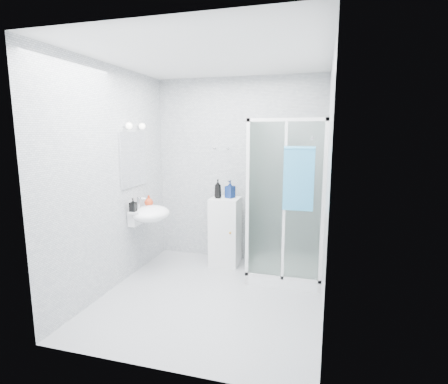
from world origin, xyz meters
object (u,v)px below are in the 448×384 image
(soap_dispenser_orange, at_px, (149,201))
(wall_basin, at_px, (149,214))
(soap_dispenser_black, at_px, (133,205))
(hand_towel, at_px, (299,177))
(shower_enclosure, at_px, (280,243))
(shampoo_bottle_a, at_px, (218,189))
(shampoo_bottle_b, at_px, (230,189))
(storage_cabinet, at_px, (225,231))

(soap_dispenser_orange, bearing_deg, wall_basin, -61.17)
(wall_basin, bearing_deg, soap_dispenser_black, -123.93)
(wall_basin, xyz_separation_m, hand_towel, (1.89, -0.09, 0.55))
(shower_enclosure, xyz_separation_m, shampoo_bottle_a, (-0.88, 0.21, 0.63))
(hand_towel, relative_size, shampoo_bottle_b, 2.94)
(wall_basin, bearing_deg, soap_dispenser_orange, 118.83)
(storage_cabinet, xyz_separation_m, soap_dispenser_orange, (-0.96, -0.39, 0.46))
(storage_cabinet, relative_size, soap_dispenser_orange, 6.29)
(storage_cabinet, height_order, soap_dispenser_black, soap_dispenser_black)
(storage_cabinet, height_order, shampoo_bottle_a, shampoo_bottle_a)
(storage_cabinet, distance_m, soap_dispenser_black, 1.32)
(shower_enclosure, height_order, hand_towel, shower_enclosure)
(shower_enclosure, distance_m, storage_cabinet, 0.82)
(shower_enclosure, distance_m, wall_basin, 1.72)
(shower_enclosure, distance_m, shampoo_bottle_a, 1.11)
(wall_basin, relative_size, storage_cabinet, 0.59)
(shampoo_bottle_a, height_order, shampoo_bottle_b, shampoo_bottle_a)
(soap_dispenser_orange, distance_m, soap_dispenser_black, 0.34)
(storage_cabinet, relative_size, shampoo_bottle_a, 3.67)
(wall_basin, bearing_deg, hand_towel, -2.58)
(storage_cabinet, distance_m, hand_towel, 1.49)
(wall_basin, relative_size, soap_dispenser_black, 3.30)
(wall_basin, relative_size, shampoo_bottle_b, 2.30)
(soap_dispenser_black, bearing_deg, wall_basin, 56.07)
(wall_basin, distance_m, hand_towel, 1.97)
(wall_basin, height_order, storage_cabinet, wall_basin)
(shampoo_bottle_b, height_order, soap_dispenser_black, shampoo_bottle_b)
(shower_enclosure, height_order, storage_cabinet, shower_enclosure)
(soap_dispenser_orange, bearing_deg, shampoo_bottle_a, 23.26)
(shampoo_bottle_a, distance_m, shampoo_bottle_b, 0.17)
(wall_basin, relative_size, shampoo_bottle_a, 2.16)
(shampoo_bottle_b, bearing_deg, soap_dispenser_orange, -156.89)
(hand_towel, bearing_deg, soap_dispenser_black, -177.17)
(wall_basin, xyz_separation_m, soap_dispenser_black, (-0.12, -0.18, 0.15))
(storage_cabinet, bearing_deg, soap_dispenser_orange, -158.71)
(shower_enclosure, relative_size, soap_dispenser_orange, 13.25)
(hand_towel, xyz_separation_m, soap_dispenser_orange, (-1.98, 0.24, -0.41))
(shower_enclosure, bearing_deg, shampoo_bottle_a, 166.62)
(storage_cabinet, relative_size, hand_towel, 1.33)
(shampoo_bottle_b, relative_size, soap_dispenser_orange, 1.61)
(shower_enclosure, relative_size, hand_towel, 2.80)
(storage_cabinet, bearing_deg, shampoo_bottle_a, -166.95)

